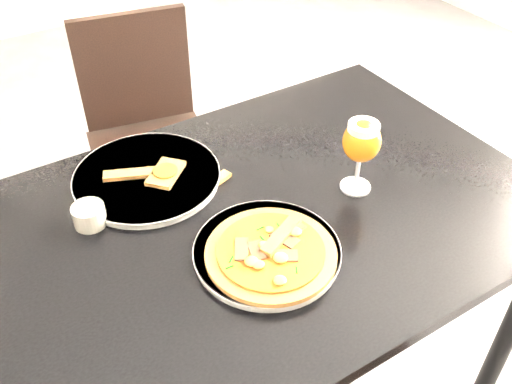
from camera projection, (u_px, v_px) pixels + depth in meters
dining_table at (261, 242)px, 1.25m from camera, size 1.20×0.80×0.75m
chair_far at (149, 134)px, 1.92m from camera, size 0.46×0.46×0.84m
plate_main at (267, 252)px, 1.10m from camera, size 0.36×0.36×0.02m
pizza at (271, 252)px, 1.07m from camera, size 0.25×0.25×0.03m
plate_second at (147, 177)px, 1.27m from camera, size 0.34×0.34×0.02m
crust_scraps at (154, 173)px, 1.26m from camera, size 0.18×0.13×0.01m
loose_crust at (212, 184)px, 1.26m from camera, size 0.11×0.06×0.01m
sauce_cup at (89, 215)px, 1.15m from camera, size 0.07×0.07×0.04m
beer_glass at (362, 142)px, 1.18m from camera, size 0.08×0.08×0.17m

